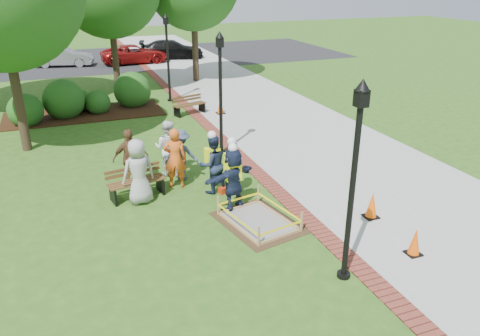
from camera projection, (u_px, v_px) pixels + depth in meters
name	position (u px, v px, depth m)	size (l,w,h in m)	color
ground	(239.00, 223.00, 12.16)	(100.00, 100.00, 0.00)	#285116
sidewalk	(261.00, 108.00, 22.43)	(6.00, 60.00, 0.02)	#9E9E99
brick_edging	(196.00, 115.00, 21.35)	(0.50, 60.00, 0.03)	maroon
mulch_bed	(85.00, 114.00, 21.49)	(7.00, 3.00, 0.05)	#381E0F
parking_lot	(111.00, 59.00, 35.41)	(36.00, 12.00, 0.01)	black
wet_concrete_pad	(258.00, 215.00, 12.07)	(2.12, 2.59, 0.55)	#47331E
bench_near	(137.00, 188.00, 13.44)	(1.70, 0.82, 0.88)	brown
bench_far	(190.00, 109.00, 21.40)	(1.62, 0.91, 0.83)	#55311D
cone_front	(415.00, 242.00, 10.65)	(0.34, 0.34, 0.68)	black
cone_back	(372.00, 206.00, 12.28)	(0.37, 0.37, 0.74)	black
cone_far	(220.00, 106.00, 21.47)	(0.38, 0.38, 0.76)	black
toolbox	(225.00, 190.00, 13.80)	(0.36, 0.20, 0.18)	#B52E0D
lamp_near	(354.00, 170.00, 9.04)	(0.28, 0.28, 4.26)	black
lamp_mid	(220.00, 85.00, 15.93)	(0.28, 0.28, 4.26)	black
lamp_far	(167.00, 51.00, 22.82)	(0.28, 0.28, 4.26)	black
shrub_a	(28.00, 125.00, 20.01)	(1.47, 1.47, 1.47)	#1F4E16
shrub_b	(66.00, 117.00, 21.16)	(1.83, 1.83, 1.83)	#1F4E16
shrub_c	(99.00, 113.00, 21.73)	(1.15, 1.15, 1.15)	#1F4E16
shrub_d	(134.00, 106.00, 22.94)	(1.78, 1.78, 1.78)	#1F4E16
shrub_e	(82.00, 110.00, 22.13)	(1.06, 1.06, 1.06)	#1F4E16
casual_person_a	(139.00, 172.00, 12.90)	(0.66, 0.49, 1.87)	#9F9F9F
casual_person_b	(175.00, 158.00, 13.87)	(0.69, 0.57, 1.85)	#DA5619
casual_person_c	(168.00, 148.00, 14.75)	(0.69, 0.62, 1.80)	silver
casual_person_d	(131.00, 158.00, 13.94)	(0.58, 0.38, 1.80)	brown
casual_person_e	(181.00, 155.00, 14.44)	(0.61, 0.52, 1.62)	#36445E
hivis_worker_a	(233.00, 177.00, 12.54)	(0.66, 0.54, 1.91)	#1B2A46
hivis_worker_b	(232.00, 167.00, 13.39)	(0.60, 0.50, 1.76)	#1B2C47
hivis_worker_c	(212.00, 162.00, 13.53)	(0.60, 0.43, 1.90)	#182640
parked_car_b	(65.00, 66.00, 32.62)	(4.25, 1.85, 1.39)	#95959A
parked_car_c	(136.00, 63.00, 33.74)	(4.37, 1.90, 1.43)	maroon
parked_car_d	(172.00, 59.00, 35.62)	(4.57, 1.99, 1.49)	black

